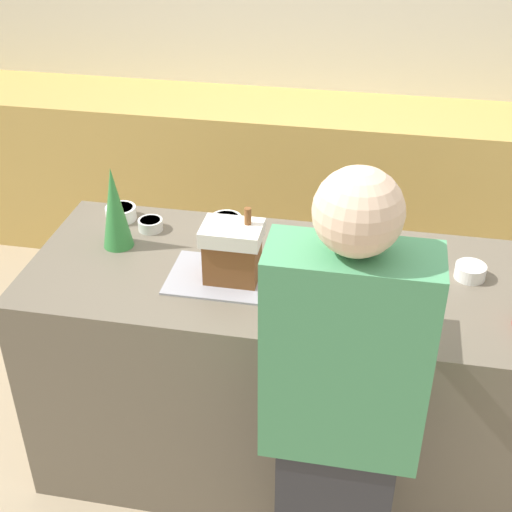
# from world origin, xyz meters

# --- Properties ---
(ground_plane) EXTENTS (12.00, 12.00, 0.00)m
(ground_plane) POSITION_xyz_m (0.00, 0.00, 0.00)
(ground_plane) COLOR tan
(wall_back) EXTENTS (8.00, 0.05, 2.60)m
(wall_back) POSITION_xyz_m (0.00, 2.00, 1.30)
(wall_back) COLOR white
(wall_back) RESTS_ON ground_plane
(back_cabinet_block) EXTENTS (6.00, 0.60, 0.94)m
(back_cabinet_block) POSITION_xyz_m (0.00, 1.68, 0.47)
(back_cabinet_block) COLOR tan
(back_cabinet_block) RESTS_ON ground_plane
(kitchen_island) EXTENTS (1.80, 0.78, 0.93)m
(kitchen_island) POSITION_xyz_m (0.00, 0.00, 0.47)
(kitchen_island) COLOR #6B6051
(kitchen_island) RESTS_ON ground_plane
(baking_tray) EXTENTS (0.46, 0.28, 0.01)m
(baking_tray) POSITION_xyz_m (-0.14, -0.07, 0.94)
(baking_tray) COLOR #9E9EA8
(baking_tray) RESTS_ON kitchen_island
(gingerbread_house) EXTENTS (0.21, 0.16, 0.27)m
(gingerbread_house) POSITION_xyz_m (-0.14, -0.07, 1.05)
(gingerbread_house) COLOR brown
(gingerbread_house) RESTS_ON baking_tray
(decorative_tree) EXTENTS (0.12, 0.12, 0.32)m
(decorative_tree) POSITION_xyz_m (-0.62, 0.07, 1.09)
(decorative_tree) COLOR #33843D
(decorative_tree) RESTS_ON kitchen_island
(candy_bowl_far_right) EXTENTS (0.12, 0.12, 0.05)m
(candy_bowl_far_right) POSITION_xyz_m (-0.24, 0.27, 0.96)
(candy_bowl_far_right) COLOR silver
(candy_bowl_far_right) RESTS_ON kitchen_island
(candy_bowl_beside_tree) EXTENTS (0.11, 0.11, 0.05)m
(candy_bowl_beside_tree) POSITION_xyz_m (0.69, 0.09, 0.96)
(candy_bowl_beside_tree) COLOR white
(candy_bowl_beside_tree) RESTS_ON kitchen_island
(candy_bowl_far_left) EXTENTS (0.12, 0.12, 0.05)m
(candy_bowl_far_left) POSITION_xyz_m (-0.68, 0.27, 0.96)
(candy_bowl_far_left) COLOR white
(candy_bowl_far_left) RESTS_ON kitchen_island
(candy_bowl_near_tray_right) EXTENTS (0.11, 0.11, 0.04)m
(candy_bowl_near_tray_right) POSITION_xyz_m (0.46, 0.20, 0.96)
(candy_bowl_near_tray_right) COLOR silver
(candy_bowl_near_tray_right) RESTS_ON kitchen_island
(candy_bowl_center_rear) EXTENTS (0.12, 0.12, 0.05)m
(candy_bowl_center_rear) POSITION_xyz_m (0.31, 0.25, 0.96)
(candy_bowl_center_rear) COLOR white
(candy_bowl_center_rear) RESTS_ON kitchen_island
(candy_bowl_behind_tray) EXTENTS (0.10, 0.10, 0.04)m
(candy_bowl_behind_tray) POSITION_xyz_m (-0.54, 0.21, 0.96)
(candy_bowl_behind_tray) COLOR silver
(candy_bowl_behind_tray) RESTS_ON kitchen_island
(cookbook) EXTENTS (0.21, 0.13, 0.02)m
(cookbook) POSITION_xyz_m (0.34, 0.07, 0.94)
(cookbook) COLOR #3F598C
(cookbook) RESTS_ON kitchen_island
(person) EXTENTS (0.44, 0.55, 1.67)m
(person) POSITION_xyz_m (0.30, -0.64, 0.86)
(person) COLOR #333338
(person) RESTS_ON ground_plane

